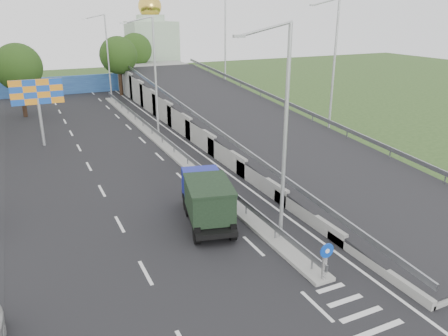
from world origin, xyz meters
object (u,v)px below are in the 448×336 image
church (152,46)px  billboard (37,96)px  lamp_post_far (106,52)px  sign_bollard (325,261)px  lamp_post_mid (153,72)px  dump_truck (207,198)px  lamp_post_near (282,126)px

church → billboard: church is taller
lamp_post_far → billboard: 20.24m
sign_bollard → lamp_post_mid: bearing=89.7°
sign_bollard → lamp_post_far: lamp_post_far is taller
lamp_post_mid → dump_truck: 17.32m
church → dump_truck: (-12.16, -50.59, -3.93)m
billboard → lamp_post_far: bearing=63.2°
sign_bollard → dump_truck: dump_truck is taller
lamp_post_near → billboard: lamp_post_near is taller
lamp_post_near → lamp_post_far: size_ratio=1.00×
church → billboard: size_ratio=2.51×
lamp_post_near → lamp_post_far: (0.00, 40.00, 0.00)m
church → billboard: 37.23m
lamp_post_mid → sign_bollard: bearing=-90.3°
sign_bollard → lamp_post_near: 6.12m
lamp_post_mid → lamp_post_far: 20.00m
lamp_post_mid → church: church is taller
billboard → lamp_post_mid: bearing=-12.4°
lamp_post_near → church: 54.90m
lamp_post_far → lamp_post_mid: bearing=-90.0°
sign_bollard → dump_truck: bearing=106.6°
billboard → dump_truck: (6.84, -18.59, -2.81)m
sign_bollard → billboard: bearing=109.2°
church → lamp_post_near: bearing=-100.4°
lamp_post_near → billboard: size_ratio=1.83×
sign_bollard → lamp_post_mid: 24.30m
lamp_post_mid → billboard: lamp_post_mid is taller
lamp_post_far → dump_truck: bearing=-93.6°
lamp_post_near → lamp_post_mid: bearing=90.0°
dump_truck → lamp_post_mid: bearing=95.4°
sign_bollard → lamp_post_far: bearing=89.9°
lamp_post_mid → billboard: 9.47m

